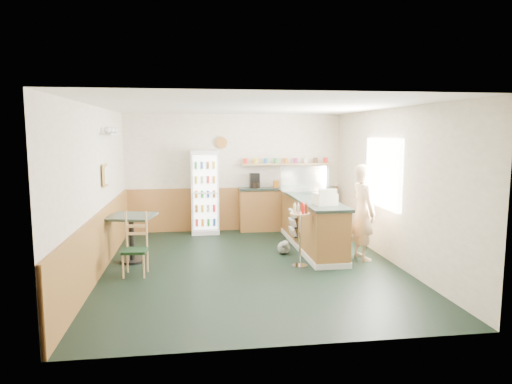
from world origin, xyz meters
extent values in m
plane|color=black|center=(0.00, 0.00, 0.00)|extent=(6.00, 6.00, 0.00)
cube|color=silver|center=(0.00, 3.01, 1.35)|extent=(5.00, 0.02, 2.70)
cube|color=silver|center=(-2.51, 0.00, 1.35)|extent=(0.02, 6.00, 2.70)
cube|color=silver|center=(2.51, 0.00, 1.35)|extent=(0.02, 6.00, 2.70)
cube|color=white|center=(0.00, 0.00, 2.71)|extent=(5.00, 6.00, 0.02)
cube|color=brown|center=(0.00, 2.97, 0.50)|extent=(4.98, 0.05, 1.00)
cube|color=brown|center=(-2.47, 0.00, 0.50)|extent=(0.05, 5.98, 1.00)
cube|color=white|center=(2.46, 0.30, 1.55)|extent=(0.06, 1.45, 1.25)
cube|color=gold|center=(-2.45, 0.50, 1.55)|extent=(0.03, 0.32, 0.38)
cube|color=silver|center=(-2.40, 1.00, 2.25)|extent=(0.18, 1.20, 0.03)
cylinder|color=#9F6527|center=(-0.30, 2.94, 2.05)|extent=(0.26, 0.04, 0.26)
cube|color=brown|center=(1.35, 1.07, 0.47)|extent=(0.60, 2.95, 0.95)
cube|color=silver|center=(1.35, 1.07, 0.05)|extent=(0.64, 2.97, 0.10)
cube|color=#28372F|center=(1.35, 1.08, 0.98)|extent=(0.68, 3.01, 0.05)
cube|color=brown|center=(1.20, 2.80, 0.47)|extent=(2.20, 0.38, 0.95)
cube|color=#28372F|center=(1.20, 2.80, 0.98)|extent=(2.24, 0.42, 0.05)
cube|color=tan|center=(1.20, 2.88, 1.55)|extent=(2.10, 0.22, 0.04)
cube|color=black|center=(0.45, 2.80, 1.18)|extent=(0.22, 0.18, 0.34)
cylinder|color=#B2664C|center=(0.25, 2.88, 1.63)|extent=(0.10, 0.10, 0.12)
cylinder|color=#B2664C|center=(0.49, 2.88, 1.63)|extent=(0.10, 0.10, 0.12)
cylinder|color=#B2664C|center=(0.72, 2.88, 1.63)|extent=(0.10, 0.10, 0.12)
cylinder|color=#B2664C|center=(0.96, 2.88, 1.63)|extent=(0.10, 0.10, 0.12)
cylinder|color=#B2664C|center=(1.20, 2.88, 1.63)|extent=(0.10, 0.10, 0.12)
cylinder|color=#B2664C|center=(1.44, 2.88, 1.63)|extent=(0.10, 0.10, 0.12)
cylinder|color=#B2664C|center=(1.67, 2.88, 1.63)|extent=(0.10, 0.10, 0.12)
cylinder|color=#B2664C|center=(1.91, 2.88, 1.63)|extent=(0.10, 0.10, 0.12)
cylinder|color=#B2664C|center=(2.15, 2.88, 1.63)|extent=(0.10, 0.10, 0.12)
cube|color=silver|center=(-0.70, 2.78, 0.94)|extent=(0.62, 0.44, 1.88)
cube|color=white|center=(-0.70, 2.55, 0.95)|extent=(0.52, 0.02, 1.66)
cube|color=silver|center=(-0.70, 2.48, 0.95)|extent=(0.56, 0.02, 1.72)
cube|color=silver|center=(1.35, 1.77, 1.04)|extent=(0.98, 0.51, 0.07)
cube|color=silver|center=(1.35, 1.77, 1.32)|extent=(0.95, 0.49, 0.49)
cube|color=#ECE3C3|center=(1.35, 0.18, 1.11)|extent=(0.39, 0.40, 0.20)
imported|color=tan|center=(2.05, 0.15, 0.86)|extent=(0.50, 0.63, 1.72)
cylinder|color=silver|center=(0.83, -0.12, 0.01)|extent=(0.27, 0.27, 0.02)
cylinder|color=silver|center=(0.83, -0.12, 0.46)|extent=(0.04, 0.04, 0.90)
cylinder|color=tan|center=(0.83, -0.12, 0.91)|extent=(0.35, 0.35, 0.02)
cylinder|color=red|center=(0.94, -0.10, 1.00)|extent=(0.05, 0.05, 0.15)
cylinder|color=red|center=(0.89, -0.04, 1.00)|extent=(0.05, 0.05, 0.15)
cylinder|color=red|center=(0.81, -0.02, 1.00)|extent=(0.05, 0.05, 0.15)
cylinder|color=red|center=(0.74, -0.07, 1.00)|extent=(0.05, 0.05, 0.15)
cylinder|color=red|center=(0.73, -0.15, 1.00)|extent=(0.05, 0.05, 0.15)
cylinder|color=red|center=(0.77, -0.21, 1.00)|extent=(0.05, 0.05, 0.15)
cylinder|color=red|center=(0.85, -0.23, 1.00)|extent=(0.05, 0.05, 0.15)
cylinder|color=red|center=(0.92, -0.18, 1.00)|extent=(0.05, 0.05, 0.15)
cube|color=black|center=(1.01, 1.17, 0.25)|extent=(0.05, 0.45, 0.03)
cube|color=beige|center=(0.99, 1.17, 0.32)|extent=(0.09, 0.41, 0.15)
cube|color=black|center=(1.01, 1.17, 0.43)|extent=(0.05, 0.45, 0.03)
cube|color=beige|center=(0.99, 1.17, 0.50)|extent=(0.09, 0.41, 0.15)
cube|color=black|center=(1.01, 1.17, 0.61)|extent=(0.05, 0.45, 0.03)
cube|color=beige|center=(0.99, 1.17, 0.68)|extent=(0.09, 0.41, 0.15)
cylinder|color=black|center=(-2.05, 0.54, 0.02)|extent=(0.44, 0.44, 0.04)
cylinder|color=black|center=(-2.05, 0.54, 0.41)|extent=(0.09, 0.09, 0.76)
cube|color=#28372F|center=(-2.05, 0.54, 0.82)|extent=(0.92, 0.92, 0.04)
cube|color=black|center=(-1.90, -0.25, 0.40)|extent=(0.40, 0.40, 0.04)
cylinder|color=tan|center=(-2.06, -0.41, 0.20)|extent=(0.03, 0.03, 0.39)
cylinder|color=tan|center=(-1.74, -0.41, 0.20)|extent=(0.03, 0.03, 0.39)
cylinder|color=tan|center=(-2.06, -0.09, 0.20)|extent=(0.03, 0.03, 0.39)
cylinder|color=tan|center=(-1.74, -0.09, 0.20)|extent=(0.03, 0.03, 0.39)
cube|color=tan|center=(-1.90, -0.08, 0.71)|extent=(0.34, 0.06, 0.61)
sphere|color=gray|center=(0.72, 0.70, 0.12)|extent=(0.24, 0.24, 0.24)
sphere|color=gray|center=(0.72, 0.59, 0.21)|extent=(0.14, 0.14, 0.14)
camera|label=1|loc=(-0.96, -7.55, 2.28)|focal=32.00mm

